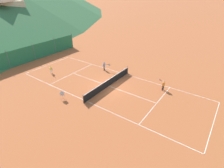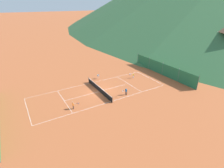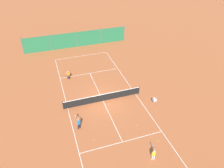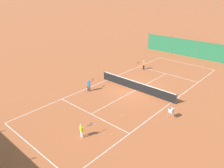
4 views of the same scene
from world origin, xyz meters
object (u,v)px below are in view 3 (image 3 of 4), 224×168
at_px(tennis_ball_by_net_left, 158,141).
at_px(player_far_service, 78,123).
at_px(tennis_net, 103,97).
at_px(tennis_ball_service_box, 94,140).
at_px(tennis_ball_alley_left, 74,72).
at_px(ball_hopper, 155,100).
at_px(player_near_service, 154,154).
at_px(tennis_ball_by_net_right, 137,125).
at_px(player_far_baseline, 68,75).

bearing_deg(tennis_ball_by_net_left, player_far_service, -30.53).
xyz_separation_m(tennis_net, tennis_ball_service_box, (2.50, 5.35, -0.47)).
xyz_separation_m(tennis_ball_service_box, tennis_ball_alley_left, (-0.51, -12.72, 0.00)).
height_order(tennis_ball_service_box, tennis_ball_by_net_left, same).
relative_size(tennis_net, ball_hopper, 10.31).
xyz_separation_m(tennis_net, player_near_service, (-1.81, 8.94, 0.15)).
bearing_deg(tennis_ball_by_net_right, player_far_service, -14.61).
xyz_separation_m(player_far_service, ball_hopper, (-8.79, -0.90, -0.09)).
relative_size(tennis_ball_alley_left, tennis_ball_by_net_right, 1.00).
distance_m(player_near_service, tennis_ball_by_net_right, 4.16).
distance_m(player_far_service, tennis_ball_by_net_right, 5.83).
relative_size(tennis_ball_by_net_right, ball_hopper, 0.07).
bearing_deg(player_near_service, tennis_ball_alley_left, -76.89).
bearing_deg(player_far_baseline, tennis_ball_by_net_right, 115.70).
bearing_deg(tennis_ball_alley_left, tennis_ball_by_net_left, 109.45).
xyz_separation_m(tennis_ball_by_net_right, ball_hopper, (-3.19, -2.36, 0.62)).
xyz_separation_m(tennis_ball_by_net_left, tennis_ball_by_net_right, (1.10, -2.49, 0.00)).
bearing_deg(tennis_ball_by_net_left, tennis_ball_service_box, -19.09).
bearing_deg(tennis_ball_alley_left, tennis_ball_service_box, 87.69).
bearing_deg(ball_hopper, tennis_ball_service_box, 20.27).
distance_m(tennis_net, tennis_ball_service_box, 5.92).
height_order(player_far_baseline, tennis_ball_alley_left, player_far_baseline).
bearing_deg(tennis_ball_by_net_left, tennis_ball_by_net_right, -66.21).
bearing_deg(ball_hopper, player_far_baseline, -44.95).
height_order(player_near_service, tennis_ball_by_net_left, player_near_service).
relative_size(player_far_baseline, ball_hopper, 1.39).
bearing_deg(tennis_ball_service_box, tennis_net, -115.03).
bearing_deg(player_far_service, tennis_ball_service_box, 116.71).
height_order(player_far_baseline, ball_hopper, player_far_baseline).
height_order(player_far_service, tennis_ball_service_box, player_far_service).
relative_size(player_near_service, tennis_ball_by_net_left, 16.62).
xyz_separation_m(player_far_baseline, tennis_ball_by_net_right, (-5.14, 10.68, -0.69)).
height_order(tennis_ball_by_net_left, tennis_ball_by_net_right, same).
bearing_deg(player_far_service, tennis_ball_by_net_right, 165.39).
relative_size(tennis_ball_by_net_left, tennis_ball_alley_left, 1.00).
bearing_deg(tennis_ball_by_net_left, ball_hopper, -113.32).
relative_size(tennis_ball_service_box, tennis_ball_by_net_right, 1.00).
bearing_deg(player_far_service, tennis_ball_alley_left, -97.99).
xyz_separation_m(player_far_baseline, player_near_service, (-4.85, 14.78, -0.08)).
height_order(player_far_baseline, tennis_ball_by_net_right, player_far_baseline).
xyz_separation_m(tennis_net, tennis_ball_by_net_right, (-2.11, 4.83, -0.47)).
bearing_deg(tennis_ball_by_net_left, player_far_baseline, -64.65).
bearing_deg(player_near_service, tennis_ball_by_net_right, -94.12).
bearing_deg(tennis_ball_service_box, player_far_service, -63.29).
height_order(player_far_service, tennis_ball_by_net_right, player_far_service).
height_order(player_near_service, tennis_ball_by_net_right, player_near_service).
xyz_separation_m(tennis_ball_service_box, ball_hopper, (-7.80, -2.88, 0.62)).
relative_size(tennis_net, tennis_ball_by_net_left, 139.09).
bearing_deg(tennis_ball_by_net_left, tennis_net, -66.36).
bearing_deg(ball_hopper, player_far_service, 5.87).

